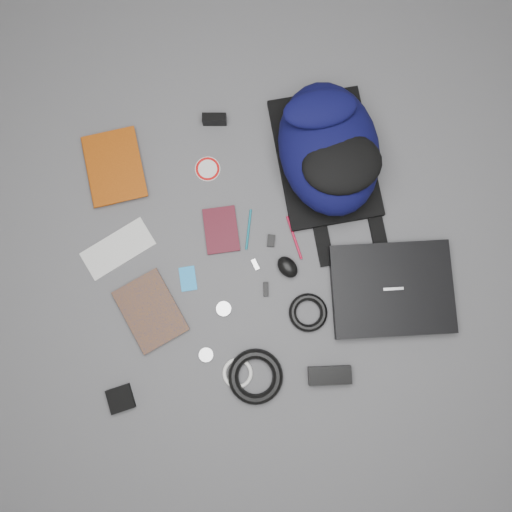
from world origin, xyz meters
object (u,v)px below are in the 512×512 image
object	(u,v)px
compact_camera	(214,119)
power_brick	(330,375)
dvd_case	(221,230)
laptop	(392,289)
comic_book	(128,324)
backpack	(329,149)
textbook_red	(87,173)
mouse	(288,267)
pouch	(121,399)

from	to	relation	value
compact_camera	power_brick	size ratio (longest dim) A/B	0.60
dvd_case	power_brick	xyz separation A→B (m)	(0.21, -0.58, 0.01)
laptop	comic_book	xyz separation A→B (m)	(-0.90, 0.14, -0.01)
backpack	power_brick	distance (m)	0.77
backpack	textbook_red	distance (m)	0.86
comic_book	mouse	distance (m)	0.58
comic_book	power_brick	distance (m)	0.71
power_brick	laptop	bearing A→B (deg)	50.75
comic_book	dvd_case	size ratio (longest dim) A/B	1.50
backpack	mouse	world-z (taller)	backpack
dvd_case	mouse	world-z (taller)	mouse
laptop	dvd_case	world-z (taller)	laptop
mouse	comic_book	bearing A→B (deg)	160.16
dvd_case	compact_camera	size ratio (longest dim) A/B	1.90
mouse	power_brick	size ratio (longest dim) A/B	0.58
comic_book	dvd_case	xyz separation A→B (m)	(0.40, 0.23, -0.00)
comic_book	backpack	bearing A→B (deg)	10.91
compact_camera	mouse	world-z (taller)	compact_camera
dvd_case	power_brick	distance (m)	0.62
laptop	pouch	bearing A→B (deg)	-161.35
comic_book	mouse	bearing A→B (deg)	-10.15
laptop	power_brick	distance (m)	0.36
comic_book	mouse	world-z (taller)	mouse
textbook_red	dvd_case	world-z (taller)	textbook_red
dvd_case	power_brick	bearing A→B (deg)	-61.05
backpack	power_brick	xyz separation A→B (m)	(-0.21, -0.73, -0.09)
laptop	textbook_red	bearing A→B (deg)	155.73
backpack	compact_camera	distance (m)	0.43
laptop	mouse	bearing A→B (deg)	164.83
power_brick	pouch	world-z (taller)	power_brick
backpack	laptop	distance (m)	0.53
mouse	pouch	xyz separation A→B (m)	(-0.67, -0.27, -0.01)
comic_book	power_brick	xyz separation A→B (m)	(0.61, -0.36, 0.01)
textbook_red	mouse	bearing A→B (deg)	-38.29
mouse	power_brick	bearing A→B (deg)	-108.62
compact_camera	mouse	bearing A→B (deg)	-64.01
dvd_case	power_brick	world-z (taller)	power_brick
mouse	backpack	bearing A→B (deg)	31.33
comic_book	mouse	size ratio (longest dim) A/B	2.92
backpack	compact_camera	bearing A→B (deg)	150.48
pouch	dvd_case	bearing A→B (deg)	43.66
laptop	compact_camera	world-z (taller)	compact_camera
backpack	comic_book	distance (m)	0.91
comic_book	power_brick	bearing A→B (deg)	-43.69
dvd_case	laptop	bearing A→B (deg)	-27.22
textbook_red	comic_book	xyz separation A→B (m)	(0.00, -0.56, -0.01)
comic_book	pouch	world-z (taller)	pouch
textbook_red	power_brick	distance (m)	1.10
compact_camera	laptop	bearing A→B (deg)	-44.56
laptop	compact_camera	distance (m)	0.87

